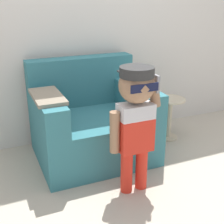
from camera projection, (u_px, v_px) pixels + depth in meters
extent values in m
plane|color=#BCB29E|center=(115.00, 159.00, 3.02)|extent=(10.00, 10.00, 0.00)
cube|color=silver|center=(89.00, 15.00, 3.12)|extent=(10.00, 0.05, 2.60)
cube|color=teal|center=(94.00, 136.00, 3.01)|extent=(1.06, 0.89, 0.43)
cube|color=teal|center=(81.00, 81.00, 3.14)|extent=(1.06, 0.18, 0.48)
cube|color=teal|center=(48.00, 112.00, 2.65)|extent=(0.20, 0.70, 0.25)
cube|color=teal|center=(139.00, 99.00, 2.96)|extent=(0.20, 0.70, 0.25)
cube|color=gray|center=(47.00, 96.00, 2.59)|extent=(0.24, 0.49, 0.03)
cylinder|color=red|center=(127.00, 171.00, 2.48)|extent=(0.10, 0.10, 0.36)
cylinder|color=red|center=(141.00, 168.00, 2.53)|extent=(0.10, 0.10, 0.36)
cube|color=red|center=(135.00, 134.00, 2.39)|extent=(0.27, 0.15, 0.27)
cube|color=silver|center=(136.00, 111.00, 2.32)|extent=(0.27, 0.15, 0.11)
sphere|color=#997051|center=(137.00, 85.00, 2.25)|extent=(0.27, 0.27, 0.27)
cylinder|color=#2D2D2D|center=(137.00, 72.00, 2.21)|extent=(0.25, 0.25, 0.07)
cube|color=#2D2D2D|center=(129.00, 72.00, 2.33)|extent=(0.15, 0.12, 0.01)
cube|color=#0F1433|center=(145.00, 88.00, 2.14)|extent=(0.21, 0.01, 0.06)
cylinder|color=#997051|center=(115.00, 132.00, 2.31)|extent=(0.08, 0.08, 0.32)
cylinder|color=#997051|center=(155.00, 95.00, 2.34)|extent=(0.11, 0.08, 0.19)
cube|color=gray|center=(156.00, 84.00, 2.29)|extent=(0.02, 0.07, 0.13)
cylinder|color=beige|center=(168.00, 137.00, 3.46)|extent=(0.21, 0.21, 0.02)
cylinder|color=beige|center=(169.00, 119.00, 3.38)|extent=(0.06, 0.06, 0.44)
cylinder|color=beige|center=(170.00, 99.00, 3.30)|extent=(0.32, 0.32, 0.02)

